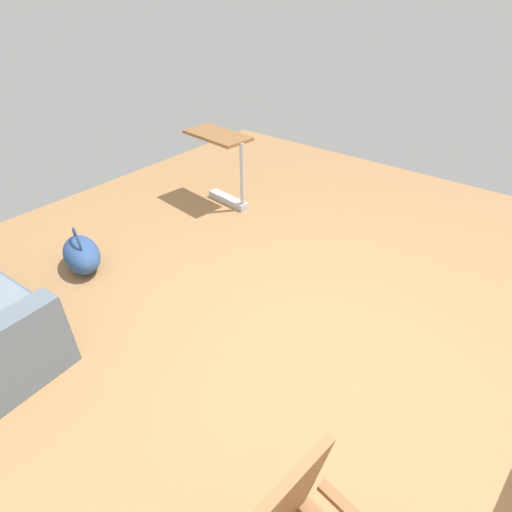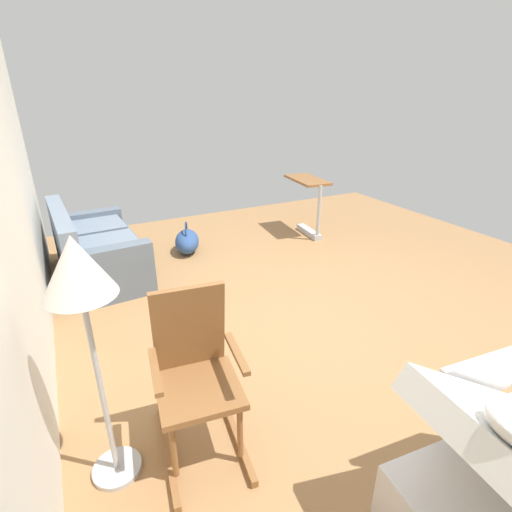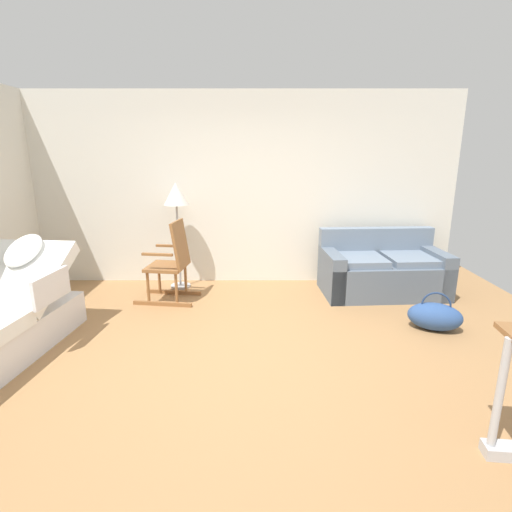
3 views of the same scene
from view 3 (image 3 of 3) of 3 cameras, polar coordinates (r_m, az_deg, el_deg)
ground_plane at (r=3.87m, az=-3.16°, el=-14.26°), size 7.39×7.39×0.00m
back_wall at (r=5.76m, az=-2.04°, el=9.51°), size 6.11×0.10×2.70m
couch at (r=5.64m, az=17.80°, el=-2.13°), size 1.65×0.95×0.85m
rocking_chair at (r=5.17m, az=-11.91°, el=-0.96°), size 0.82×0.57×1.05m
floor_lamp at (r=5.53m, az=-11.29°, el=7.76°), size 0.34×0.34×1.48m
duffel_bag at (r=4.75m, az=24.48°, el=-7.92°), size 0.64×0.49×0.43m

